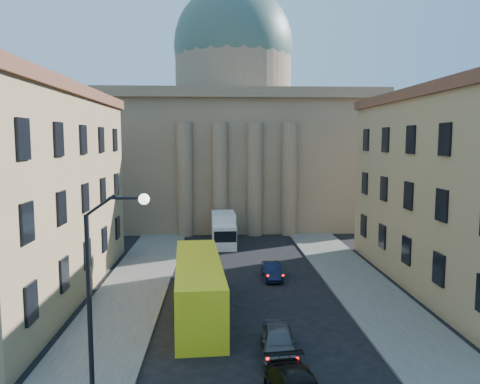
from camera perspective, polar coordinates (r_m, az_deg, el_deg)
name	(u,v)px	position (r m, az deg, el deg)	size (l,w,h in m)	color
sidewalk_left	(119,314)	(31.27, -14.55, -14.24)	(5.00, 60.00, 0.15)	#54514D
sidewalk_right	(385,310)	(32.47, 17.26, -13.54)	(5.00, 60.00, 0.15)	#54514D
church	(233,134)	(66.17, -0.81, 7.09)	(68.02, 28.76, 36.60)	#756048
building_left	(3,192)	(36.00, -26.92, 0.01)	(11.60, 26.60, 14.70)	#9F825D
street_lamp	(102,281)	(20.05, -16.50, -10.31)	(2.62, 0.44, 8.83)	black
car_right_far	(278,341)	(25.14, 4.69, -17.64)	(1.74, 4.33, 1.48)	#48484C
car_right_distant	(272,271)	(37.77, 3.89, -9.56)	(1.34, 3.83, 1.26)	black
city_bus	(198,285)	(30.20, -5.08, -11.24)	(3.64, 12.36, 3.44)	yellow
box_truck	(224,230)	(49.21, -1.99, -4.69)	(2.57, 6.14, 3.33)	silver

